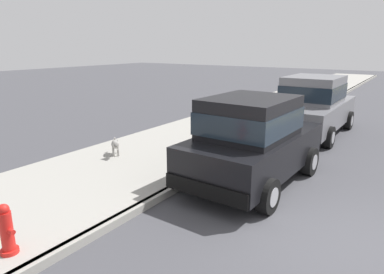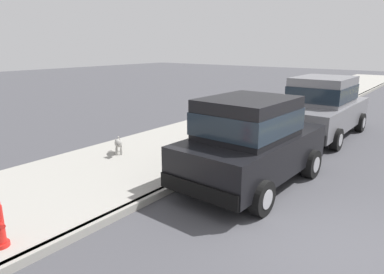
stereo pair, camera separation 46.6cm
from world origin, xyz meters
name	(u,v)px [view 1 (the left image)]	position (x,y,z in m)	size (l,w,h in m)	color
ground_plane	(342,237)	(0.00, 0.00, 0.00)	(80.00, 80.00, 0.00)	#424247
curb	(176,187)	(-3.20, 0.00, 0.07)	(0.16, 64.00, 0.14)	gray
sidewalk	(114,170)	(-5.00, 0.00, 0.07)	(3.60, 64.00, 0.14)	#99968E
car_black_hatchback	(252,139)	(-2.10, 1.21, 0.98)	(2.05, 3.86, 1.88)	black
car_grey_sedan	(313,105)	(-2.23, 6.26, 0.98)	(2.07, 4.62, 1.92)	slate
dog_grey	(115,145)	(-5.61, 0.65, 0.43)	(0.60, 0.54, 0.49)	#999691
fire_hydrant	(7,231)	(-3.65, -3.20, 0.48)	(0.34, 0.24, 0.72)	red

